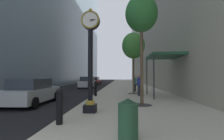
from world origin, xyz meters
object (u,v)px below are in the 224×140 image
Objects in this scene: street_tree_near at (141,15)px; pedestrian_by_clock at (139,85)px; car_white_near at (88,82)px; street_clock at (90,54)px; bollard_third at (89,91)px; car_silver_mid at (32,92)px; pedestrian_walking at (135,83)px; trash_bin at (128,118)px; street_tree_mid_near at (133,46)px; car_red_far at (95,81)px; bollard_fourth at (96,88)px; bollard_nearest at (60,105)px.

street_tree_near is 6.08m from pedestrian_by_clock.
car_white_near is (-6.04, 14.95, -4.40)m from street_tree_near.
pedestrian_by_clock is (2.85, 6.40, -1.67)m from street_clock.
car_silver_mid is (-3.46, -0.72, 0.01)m from bollard_third.
street_tree_near reaches higher than car_silver_mid.
pedestrian_walking is 10.32m from car_silver_mid.
trash_bin is 0.61× the size of pedestrian_by_clock.
street_tree_mid_near reaches higher than car_red_far.
street_clock is 0.76× the size of street_tree_near.
car_red_far is at bearing 98.08° from bollard_third.
trash_bin is at bearing -95.44° from pedestrian_walking.
car_silver_mid is at bearing -152.33° from pedestrian_by_clock.
bollard_third is 0.27× the size of car_silver_mid.
bollard_third is 13.76m from car_white_near.
bollard_fourth is at bearing -130.21° from pedestrian_walking.
street_tree_near reaches higher than pedestrian_walking.
pedestrian_by_clock is at bearing -80.72° from street_tree_mid_near.
pedestrian_by_clock is 7.91m from car_silver_mid.
street_tree_mid_near is (3.23, 4.88, 3.81)m from bollard_third.
street_tree_mid_near is 4.02m from pedestrian_by_clock.
trash_bin is at bearing -28.06° from bollard_nearest.
trash_bin is 0.23× the size of car_red_far.
street_clock reaches higher than car_silver_mid.
pedestrian_walking is (3.53, 4.18, 0.22)m from bollard_fourth.
car_red_far is (-3.93, 26.26, -1.96)m from street_clock.
car_silver_mid is at bearing 126.65° from bollard_nearest.
bollard_third is 1.15× the size of trash_bin.
bollard_nearest is 28.36m from car_red_far.
pedestrian_walking is at bearing 47.34° from car_silver_mid.
pedestrian_by_clock is (3.54, 2.95, 0.29)m from bollard_third.
bollard_fourth is at bearing -75.37° from car_white_near.
bollard_fourth is at bearing 96.40° from street_clock.
car_white_near reaches higher than car_silver_mid.
street_clock is 0.83× the size of street_tree_mid_near.
street_tree_mid_near is 11.16m from car_white_near.
pedestrian_by_clock is (1.29, 9.52, 0.38)m from trash_bin.
street_tree_near is (3.23, 3.89, 4.44)m from bollard_nearest.
street_tree_near is at bearing -24.62° from bollard_third.
pedestrian_by_clock is 0.41× the size of car_white_near.
bollard_nearest is 0.19× the size of street_tree_near.
pedestrian_by_clock reaches higher than bollard_fourth.
pedestrian_by_clock reaches higher than car_red_far.
street_tree_near reaches higher than street_clock.
car_red_far is at bearing 99.14° from bollard_fourth.
street_clock is 17.39m from car_white_near.
street_tree_mid_near reaches higher than street_clock.
car_red_far reaches higher than car_silver_mid.
pedestrian_by_clock is (0.31, 4.43, -4.15)m from street_tree_near.
street_clock reaches higher than pedestrian_walking.
street_tree_near reaches higher than pedestrian_by_clock.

